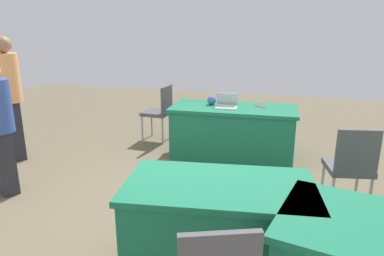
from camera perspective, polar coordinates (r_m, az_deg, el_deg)
The scene contains 9 objects.
ground_plane at distance 3.98m, azimuth -2.14°, elevation -12.91°, with size 14.40×14.40×0.00m, color brown.
table_foreground at distance 5.41m, azimuth 6.66°, elevation -0.59°, with size 1.90×0.92×0.78m.
table_mid_left at distance 2.91m, azimuth 4.33°, elevation -15.90°, with size 1.55×1.00×0.78m.
chair_near_front at distance 6.11m, azimuth -5.20°, elevation 3.06°, with size 0.46×0.46×0.97m.
chair_tucked_right at distance 4.03m, azimuth 24.40°, elevation -5.34°, with size 0.51×0.51×0.96m.
person_presenter at distance 5.75m, azimuth -27.55°, elevation 5.17°, with size 0.47×0.47×1.82m.
laptop_silver at distance 5.26m, azimuth 5.60°, elevation 3.78°, with size 0.34×0.32×0.21m.
yarn_ball at distance 5.43m, azimuth 3.21°, elevation 4.51°, with size 0.13×0.13×0.13m, color #3F5999.
scissors_red at distance 5.39m, azimuth 11.02°, elevation 3.46°, with size 0.18×0.04×0.01m, color red.
Camera 1 is at (-1.09, 3.31, 1.92)m, focal length 32.84 mm.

